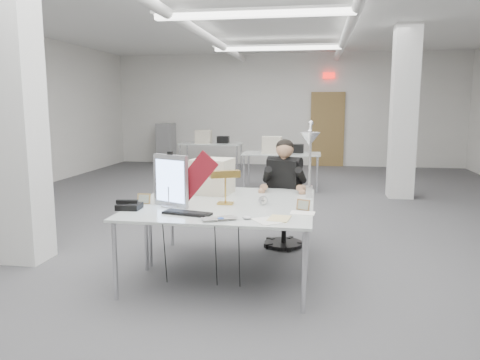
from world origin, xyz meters
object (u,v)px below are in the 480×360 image
at_px(bankers_lamp, 225,187).
at_px(beige_monitor, 212,176).
at_px(seated_person, 284,176).
at_px(laptop, 221,220).
at_px(architect_lamp, 310,161).
at_px(desk_main, 216,214).
at_px(office_chair, 284,203).
at_px(desk_phone, 129,206).
at_px(monitor, 171,181).

height_order(bankers_lamp, beige_monitor, beige_monitor).
xyz_separation_m(seated_person, laptop, (-0.42, -1.77, -0.13)).
height_order(laptop, architect_lamp, architect_lamp).
relative_size(seated_person, bankers_lamp, 2.68).
relative_size(laptop, bankers_lamp, 0.89).
bearing_deg(architect_lamp, desk_main, -135.41).
distance_m(office_chair, desk_phone, 2.05).
bearing_deg(architect_lamp, laptop, -119.35).
bearing_deg(bankers_lamp, laptop, -106.36).
height_order(office_chair, architect_lamp, architect_lamp).
xyz_separation_m(seated_person, monitor, (-1.03, -1.26, 0.11)).
height_order(office_chair, seated_person, seated_person).
bearing_deg(seated_person, office_chair, 107.74).
xyz_separation_m(beige_monitor, architect_lamp, (1.09, -0.29, 0.23)).
bearing_deg(bankers_lamp, seated_person, 39.72).
height_order(bankers_lamp, architect_lamp, architect_lamp).
height_order(seated_person, beige_monitor, seated_person).
bearing_deg(laptop, seated_person, 49.69).
height_order(monitor, bankers_lamp, monitor).
height_order(seated_person, desk_phone, seated_person).
relative_size(bankers_lamp, desk_phone, 1.59).
relative_size(seated_person, architect_lamp, 1.10).
xyz_separation_m(seated_person, beige_monitor, (-0.78, -0.52, 0.05)).
bearing_deg(beige_monitor, monitor, -100.18).
bearing_deg(desk_phone, beige_monitor, 54.07).
distance_m(monitor, desk_phone, 0.47).
bearing_deg(seated_person, laptop, -85.62).
xyz_separation_m(seated_person, architect_lamp, (0.31, -0.81, 0.28)).
xyz_separation_m(monitor, laptop, (0.61, -0.52, -0.24)).
height_order(bankers_lamp, desk_phone, bankers_lamp).
relative_size(seated_person, beige_monitor, 2.24).
bearing_deg(desk_phone, laptop, -21.13).
bearing_deg(desk_main, seated_person, 69.47).
bearing_deg(seated_person, beige_monitor, -128.50).
distance_m(desk_phone, beige_monitor, 1.12).
bearing_deg(laptop, office_chair, 50.05).
distance_m(desk_main, laptop, 0.35).
bearing_deg(monitor, bankers_lamp, 45.03).
bearing_deg(office_chair, architect_lamp, -52.37).
distance_m(seated_person, monitor, 1.63).
relative_size(beige_monitor, architect_lamp, 0.49).
bearing_deg(office_chair, monitor, -110.49).
height_order(seated_person, monitor, seated_person).
xyz_separation_m(bankers_lamp, desk_phone, (-0.87, -0.38, -0.15)).
xyz_separation_m(office_chair, architect_lamp, (0.31, -0.86, 0.63)).
bearing_deg(office_chair, bankers_lamp, -97.21).
bearing_deg(monitor, office_chair, 76.35).
distance_m(laptop, desk_phone, 1.02).
xyz_separation_m(desk_phone, architect_lamp, (1.70, 0.64, 0.40)).
bearing_deg(bankers_lamp, desk_main, -117.47).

